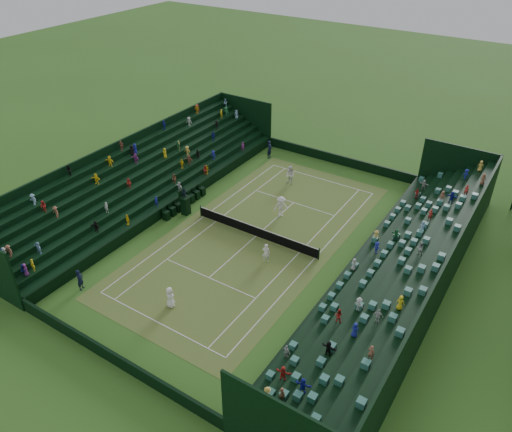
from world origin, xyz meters
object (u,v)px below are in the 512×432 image
at_px(player_near_east, 266,253).
at_px(player_near_west, 170,297).
at_px(player_far_east, 281,207).
at_px(player_far_west, 290,175).
at_px(tennis_net, 256,231).
at_px(umpire_chair, 185,203).

bearing_deg(player_near_east, player_near_west, 47.84).
xyz_separation_m(player_near_east, player_far_east, (-2.34, 6.23, 0.15)).
distance_m(player_near_west, player_far_west, 19.62).
bearing_deg(player_near_east, player_far_east, -91.58).
relative_size(tennis_net, umpire_chair, 4.53).
relative_size(tennis_net, player_near_east, 7.04).
relative_size(umpire_chair, player_near_west, 1.58).
height_order(umpire_chair, player_near_east, umpire_chair).
bearing_deg(player_far_west, player_near_west, -65.85).
distance_m(umpire_chair, player_far_west, 10.99).
bearing_deg(player_far_west, umpire_chair, -98.18).
bearing_deg(player_far_west, player_near_east, -49.68).
distance_m(player_near_west, player_near_east, 8.30).
bearing_deg(player_far_east, umpire_chair, 167.61).
xyz_separation_m(umpire_chair, player_near_west, (6.77, -9.78, -0.29)).
xyz_separation_m(player_near_west, player_near_east, (2.83, 7.80, 0.01)).
height_order(tennis_net, player_far_west, player_far_west).
bearing_deg(tennis_net, player_near_west, -91.95).
relative_size(umpire_chair, player_near_east, 1.55).
bearing_deg(tennis_net, player_far_east, 87.91).
distance_m(tennis_net, player_near_west, 10.24).
bearing_deg(player_near_east, tennis_net, -66.55).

